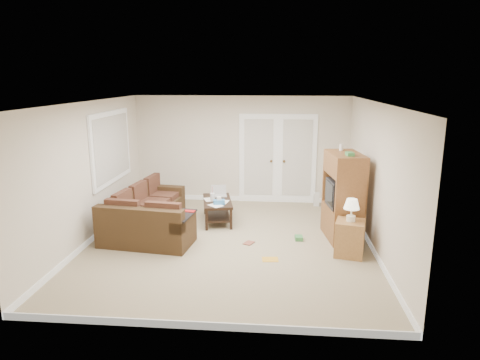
# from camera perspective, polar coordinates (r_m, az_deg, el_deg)

# --- Properties ---
(floor) EXTENTS (5.50, 5.50, 0.00)m
(floor) POSITION_cam_1_polar(r_m,az_deg,el_deg) (7.79, -1.45, -8.36)
(floor) COLOR tan
(floor) RESTS_ON ground
(ceiling) EXTENTS (5.00, 5.50, 0.02)m
(ceiling) POSITION_cam_1_polar(r_m,az_deg,el_deg) (7.24, -1.57, 10.33)
(ceiling) COLOR white
(ceiling) RESTS_ON wall_back
(wall_left) EXTENTS (0.02, 5.50, 2.50)m
(wall_left) POSITION_cam_1_polar(r_m,az_deg,el_deg) (8.08, -19.41, 0.94)
(wall_left) COLOR beige
(wall_left) RESTS_ON floor
(wall_right) EXTENTS (0.02, 5.50, 2.50)m
(wall_right) POSITION_cam_1_polar(r_m,az_deg,el_deg) (7.56, 17.68, 0.25)
(wall_right) COLOR beige
(wall_right) RESTS_ON floor
(wall_back) EXTENTS (5.00, 0.02, 2.50)m
(wall_back) POSITION_cam_1_polar(r_m,az_deg,el_deg) (10.10, 0.23, 4.09)
(wall_back) COLOR beige
(wall_back) RESTS_ON floor
(wall_front) EXTENTS (5.00, 0.02, 2.50)m
(wall_front) POSITION_cam_1_polar(r_m,az_deg,el_deg) (4.80, -5.18, -6.63)
(wall_front) COLOR beige
(wall_front) RESTS_ON floor
(baseboards) EXTENTS (5.00, 5.50, 0.10)m
(baseboards) POSITION_cam_1_polar(r_m,az_deg,el_deg) (7.77, -1.45, -8.02)
(baseboards) COLOR white
(baseboards) RESTS_ON floor
(french_doors) EXTENTS (1.80, 0.05, 2.13)m
(french_doors) POSITION_cam_1_polar(r_m,az_deg,el_deg) (10.07, 5.04, 2.77)
(french_doors) COLOR white
(french_doors) RESTS_ON floor
(window_left) EXTENTS (0.05, 1.92, 1.42)m
(window_left) POSITION_cam_1_polar(r_m,az_deg,el_deg) (8.92, -16.76, 4.22)
(window_left) COLOR white
(window_left) RESTS_ON wall_left
(sectional_sofa) EXTENTS (1.72, 2.64, 0.76)m
(sectional_sofa) POSITION_cam_1_polar(r_m,az_deg,el_deg) (8.39, -12.19, -4.89)
(sectional_sofa) COLOR #3E2B17
(sectional_sofa) RESTS_ON floor
(coffee_table) EXTENTS (0.76, 1.20, 0.76)m
(coffee_table) POSITION_cam_1_polar(r_m,az_deg,el_deg) (8.86, -3.02, -3.94)
(coffee_table) COLOR black
(coffee_table) RESTS_ON floor
(tv_armoire) EXTENTS (0.67, 1.06, 1.71)m
(tv_armoire) POSITION_cam_1_polar(r_m,az_deg,el_deg) (8.00, 13.57, -2.07)
(tv_armoire) COLOR brown
(tv_armoire) RESTS_ON floor
(side_cabinet) EXTENTS (0.56, 0.56, 0.98)m
(side_cabinet) POSITION_cam_1_polar(r_m,az_deg,el_deg) (7.38, 14.43, -7.14)
(side_cabinet) COLOR #9C6C39
(side_cabinet) RESTS_ON floor
(space_heater) EXTENTS (0.13, 0.11, 0.31)m
(space_heater) POSITION_cam_1_polar(r_m,az_deg,el_deg) (10.06, 10.18, -2.56)
(space_heater) COLOR silver
(space_heater) RESTS_ON floor
(floor_magazine) EXTENTS (0.28, 0.23, 0.01)m
(floor_magazine) POSITION_cam_1_polar(r_m,az_deg,el_deg) (7.13, 4.04, -10.51)
(floor_magazine) COLOR gold
(floor_magazine) RESTS_ON floor
(floor_greenbox) EXTENTS (0.15, 0.19, 0.07)m
(floor_greenbox) POSITION_cam_1_polar(r_m,az_deg,el_deg) (7.98, 7.84, -7.66)
(floor_greenbox) COLOR #3A8040
(floor_greenbox) RESTS_ON floor
(floor_book) EXTENTS (0.22, 0.25, 0.02)m
(floor_book) POSITION_cam_1_polar(r_m,az_deg,el_deg) (7.79, 0.70, -8.29)
(floor_book) COLOR brown
(floor_book) RESTS_ON floor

